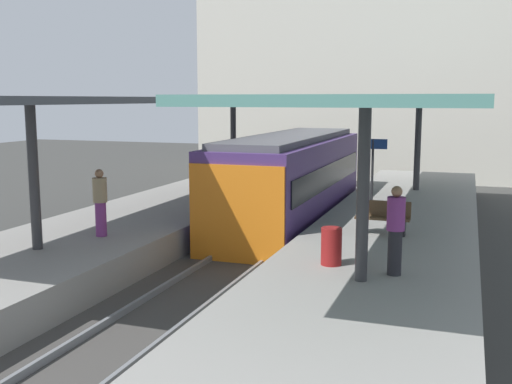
{
  "coord_description": "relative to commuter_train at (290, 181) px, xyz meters",
  "views": [
    {
      "loc": [
        5.65,
        -16.32,
        4.49
      ],
      "look_at": [
        -0.2,
        0.36,
        1.77
      ],
      "focal_mm": 42.64,
      "sensor_mm": 36.0,
      "label": 1
    }
  ],
  "objects": [
    {
      "name": "ground_plane",
      "position": [
        0.0,
        -3.3,
        -1.73
      ],
      "size": [
        80.0,
        80.0,
        0.0
      ],
      "primitive_type": "plane",
      "color": "#383835"
    },
    {
      "name": "rail_near_side",
      "position": [
        -0.72,
        -3.3,
        -1.46
      ],
      "size": [
        0.08,
        28.0,
        0.14
      ],
      "primitive_type": "cube",
      "color": "slate",
      "rests_on": "track_ballast"
    },
    {
      "name": "platform_sign",
      "position": [
        2.73,
        0.13,
        0.9
      ],
      "size": [
        0.9,
        0.08,
        2.21
      ],
      "color": "#262628",
      "rests_on": "platform_right"
    },
    {
      "name": "track_ballast",
      "position": [
        0.0,
        -3.3,
        -1.63
      ],
      "size": [
        3.2,
        28.0,
        0.2
      ],
      "primitive_type": "cube",
      "color": "#423F3D",
      "rests_on": "ground_plane"
    },
    {
      "name": "platform_bench",
      "position": [
        3.63,
        -3.89,
        -0.26
      ],
      "size": [
        1.4,
        0.41,
        0.86
      ],
      "color": "black",
      "rests_on": "platform_right"
    },
    {
      "name": "canopy_left",
      "position": [
        -3.8,
        -1.9,
        2.68
      ],
      "size": [
        4.18,
        21.0,
        3.54
      ],
      "color": "#333335",
      "rests_on": "platform_left"
    },
    {
      "name": "rail_far_side",
      "position": [
        0.72,
        -3.3,
        -1.46
      ],
      "size": [
        0.08,
        28.0,
        0.14
      ],
      "primitive_type": "cube",
      "color": "slate",
      "rests_on": "track_ballast"
    },
    {
      "name": "station_building_backdrop",
      "position": [
        -0.71,
        16.7,
        3.77
      ],
      "size": [
        18.0,
        6.0,
        11.0
      ],
      "primitive_type": "cube",
      "color": "beige",
      "rests_on": "ground_plane"
    },
    {
      "name": "passenger_mid_platform",
      "position": [
        4.36,
        -7.59,
        0.21
      ],
      "size": [
        0.36,
        0.36,
        1.8
      ],
      "color": "#232328",
      "rests_on": "platform_right"
    },
    {
      "name": "commuter_train",
      "position": [
        0.0,
        0.0,
        0.0
      ],
      "size": [
        2.78,
        10.23,
        3.1
      ],
      "color": "#472D6B",
      "rests_on": "track_ballast"
    },
    {
      "name": "platform_left",
      "position": [
        -3.8,
        -3.3,
        -1.23
      ],
      "size": [
        4.4,
        28.0,
        1.0
      ],
      "primitive_type": "cube",
      "color": "gray",
      "rests_on": "ground_plane"
    },
    {
      "name": "litter_bin",
      "position": [
        3.01,
        -7.27,
        -0.33
      ],
      "size": [
        0.44,
        0.44,
        0.8
      ],
      "primitive_type": "cylinder",
      "color": "maroon",
      "rests_on": "platform_right"
    },
    {
      "name": "passenger_near_bench",
      "position": [
        -3.16,
        -6.53,
        0.17
      ],
      "size": [
        0.36,
        0.36,
        1.73
      ],
      "color": "#7A337A",
      "rests_on": "platform_left"
    },
    {
      "name": "platform_right",
      "position": [
        3.8,
        -3.3,
        -1.23
      ],
      "size": [
        4.4,
        28.0,
        1.0
      ],
      "primitive_type": "cube",
      "color": "gray",
      "rests_on": "ground_plane"
    },
    {
      "name": "canopy_right",
      "position": [
        3.8,
        -1.9,
        2.69
      ],
      "size": [
        4.18,
        21.0,
        3.54
      ],
      "color": "#333335",
      "rests_on": "platform_right"
    }
  ]
}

